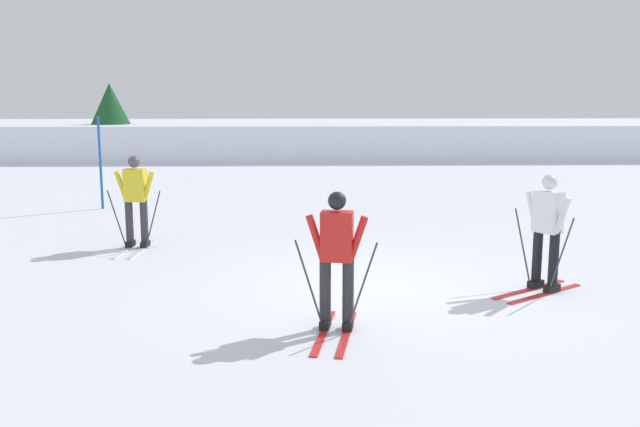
% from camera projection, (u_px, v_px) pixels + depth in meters
% --- Properties ---
extents(ground_plane, '(120.00, 120.00, 0.00)m').
position_uv_depth(ground_plane, '(376.00, 287.00, 10.42)').
color(ground_plane, silver).
extents(far_snow_ridge, '(80.00, 7.40, 1.46)m').
position_uv_depth(far_snow_ridge, '(325.00, 139.00, 31.17)').
color(far_snow_ridge, silver).
rests_on(far_snow_ridge, ground).
extents(skier_white, '(1.52, 1.22, 1.71)m').
position_uv_depth(skier_white, '(547.00, 229.00, 10.09)').
color(skier_white, red).
rests_on(skier_white, ground).
extents(skier_red, '(0.99, 1.64, 1.71)m').
position_uv_depth(skier_red, '(337.00, 253.00, 8.44)').
color(skier_red, red).
rests_on(skier_red, ground).
extents(skier_yellow, '(1.00, 1.63, 1.71)m').
position_uv_depth(skier_yellow, '(136.00, 197.00, 12.90)').
color(skier_yellow, silver).
rests_on(skier_yellow, ground).
extents(trail_marker_pole, '(0.06, 0.06, 2.26)m').
position_uv_depth(trail_marker_pole, '(100.00, 163.00, 17.07)').
color(trail_marker_pole, '#1E56AD').
rests_on(trail_marker_pole, ground).
extents(conifer_far_left, '(2.18, 2.18, 3.15)m').
position_uv_depth(conifer_far_left, '(110.00, 111.00, 29.19)').
color(conifer_far_left, '#513823').
rests_on(conifer_far_left, ground).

